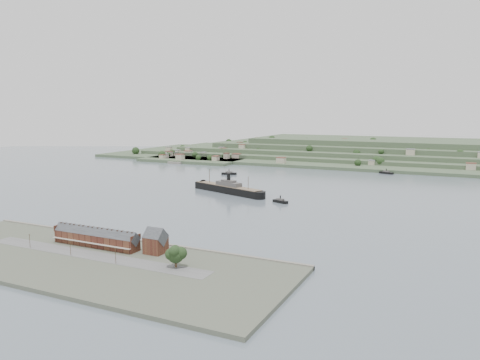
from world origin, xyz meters
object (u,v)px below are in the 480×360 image
at_px(gabled_building, 156,242).
at_px(steamship, 226,188).
at_px(terrace_row, 96,238).
at_px(fig_tree, 176,254).
at_px(tugboat, 280,201).

relative_size(gabled_building, steamship, 0.16).
bearing_deg(terrace_row, fig_tree, -10.48).
bearing_deg(fig_tree, tugboat, 94.72).
bearing_deg(tugboat, gabled_building, -92.77).
bearing_deg(gabled_building, terrace_row, -173.88).
bearing_deg(tugboat, steamship, 159.39).
height_order(gabled_building, tugboat, gabled_building).
xyz_separation_m(gabled_building, fig_tree, (22.79, -15.18, 0.67)).
bearing_deg(steamship, gabled_building, -73.43).
distance_m(steamship, tugboat, 68.54).
relative_size(terrace_row, gabled_building, 3.95).
xyz_separation_m(gabled_building, steamship, (-56.15, 188.67, -4.02)).
relative_size(terrace_row, fig_tree, 4.95).
distance_m(terrace_row, tugboat, 174.68).
bearing_deg(terrace_row, steamship, 95.53).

